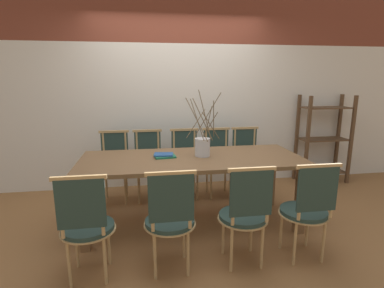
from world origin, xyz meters
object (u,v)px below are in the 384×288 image
(dining_table, at_px, (192,166))
(shelving_rack, at_px, (323,139))
(vase_centerpiece, at_px, (203,146))
(book_stack, at_px, (164,155))
(chair_far_center, at_px, (185,161))
(chair_near_center, at_px, (245,212))

(dining_table, height_order, shelving_rack, shelving_rack)
(dining_table, relative_size, shelving_rack, 1.75)
(vase_centerpiece, relative_size, book_stack, 2.97)
(chair_far_center, bearing_deg, dining_table, 87.25)
(dining_table, distance_m, shelving_rack, 2.51)
(dining_table, distance_m, book_stack, 0.32)
(chair_near_center, xyz_separation_m, vase_centerpiece, (-0.20, 0.87, 0.39))
(vase_centerpiece, bearing_deg, shelving_rack, 26.40)
(dining_table, relative_size, vase_centerpiece, 3.30)
(vase_centerpiece, xyz_separation_m, shelving_rack, (2.13, 1.06, -0.21))
(dining_table, xyz_separation_m, shelving_rack, (2.25, 1.11, 0.00))
(book_stack, xyz_separation_m, shelving_rack, (2.54, 1.03, -0.11))
(dining_table, relative_size, chair_near_center, 2.56)
(book_stack, bearing_deg, shelving_rack, 22.11)
(vase_centerpiece, bearing_deg, book_stack, 177.07)
(dining_table, height_order, chair_near_center, chair_near_center)
(book_stack, bearing_deg, vase_centerpiece, -2.93)
(chair_near_center, relative_size, shelving_rack, 0.68)
(chair_near_center, bearing_deg, shelving_rack, 45.09)
(chair_near_center, height_order, vase_centerpiece, vase_centerpiece)
(book_stack, bearing_deg, chair_near_center, -55.21)
(dining_table, bearing_deg, shelving_rack, 26.16)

